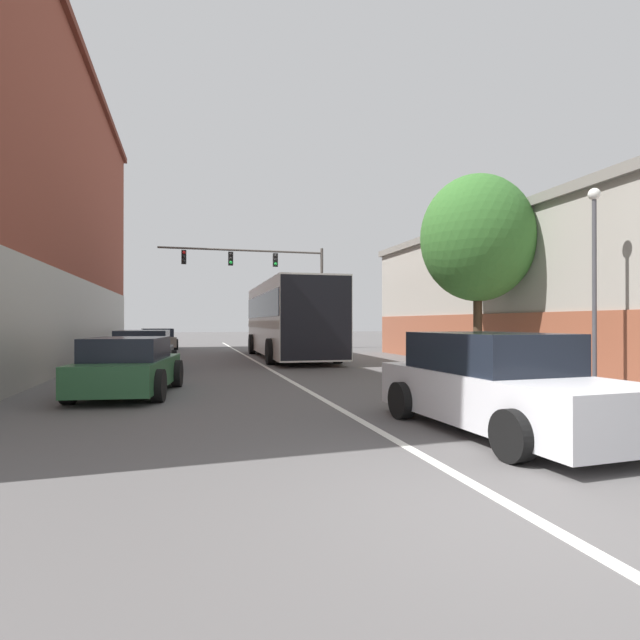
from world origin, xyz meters
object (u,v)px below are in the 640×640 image
at_px(bus, 289,317).
at_px(traffic_signal_gantry, 268,271).
at_px(parked_car_left_near, 144,352).
at_px(parked_car_left_far, 157,339).
at_px(street_lamp, 594,282).
at_px(street_tree_near, 478,238).
at_px(hatchback_foreground, 497,385).
at_px(parked_car_left_mid, 129,367).

bearing_deg(bus, traffic_signal_gantry, -0.53).
xyz_separation_m(parked_car_left_near, traffic_signal_gantry, (6.09, 12.34, 4.05)).
relative_size(parked_car_left_far, street_lamp, 0.90).
bearing_deg(street_tree_near, hatchback_foreground, -120.86).
xyz_separation_m(parked_car_left_near, street_lamp, (10.60, -7.86, 1.90)).
bearing_deg(street_lamp, parked_car_left_far, 116.80).
height_order(bus, street_lamp, street_lamp).
xyz_separation_m(bus, street_lamp, (4.74, -12.46, 0.67)).
distance_m(parked_car_left_near, street_lamp, 13.33).
xyz_separation_m(bus, hatchback_foreground, (-0.06, -15.62, -1.18)).
bearing_deg(traffic_signal_gantry, street_lamp, -77.42).
relative_size(parked_car_left_near, street_tree_near, 0.70).
height_order(parked_car_left_near, parked_car_left_far, parked_car_left_near).
distance_m(bus, parked_car_left_mid, 11.84).
height_order(street_lamp, street_tree_near, street_tree_near).
bearing_deg(parked_car_left_far, bus, -152.95).
bearing_deg(parked_car_left_mid, parked_car_left_far, 8.85).
bearing_deg(bus, street_lamp, -157.94).
bearing_deg(parked_car_left_far, parked_car_left_near, 174.46).
relative_size(parked_car_left_far, traffic_signal_gantry, 0.44).
xyz_separation_m(parked_car_left_mid, street_tree_near, (10.18, 2.22, 3.66)).
height_order(hatchback_foreground, traffic_signal_gantry, traffic_signal_gantry).
bearing_deg(traffic_signal_gantry, parked_car_left_far, 167.25).
relative_size(traffic_signal_gantry, street_lamp, 2.06).
xyz_separation_m(bus, parked_car_left_near, (-5.85, -4.61, -1.23)).
height_order(parked_car_left_mid, street_lamp, street_lamp).
xyz_separation_m(parked_car_left_far, street_tree_near, (10.65, -17.25, 3.67)).
height_order(bus, parked_car_left_mid, bus).
distance_m(parked_car_left_mid, street_tree_near, 11.04).
height_order(hatchback_foreground, street_tree_near, street_tree_near).
distance_m(parked_car_left_near, parked_car_left_far, 13.79).
relative_size(bus, parked_car_left_near, 2.43).
distance_m(parked_car_left_near, street_tree_near, 11.47).
bearing_deg(parked_car_left_near, street_lamp, -125.05).
bearing_deg(parked_car_left_near, parked_car_left_far, 2.90).
distance_m(bus, parked_car_left_far, 11.15).
bearing_deg(parked_car_left_near, bus, -50.30).
distance_m(hatchback_foreground, street_lamp, 6.04).
height_order(bus, parked_car_left_far, bus).
relative_size(parked_car_left_mid, traffic_signal_gantry, 0.41).
bearing_deg(traffic_signal_gantry, street_tree_near, -75.03).
bearing_deg(parked_car_left_mid, bus, -21.60).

